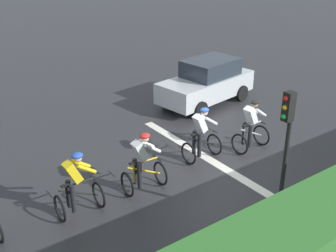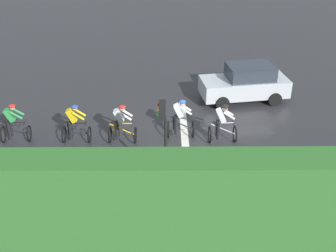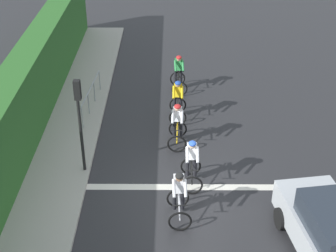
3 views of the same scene
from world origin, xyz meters
The scene contains 8 objects.
ground_plane centered at (0.00, 0.00, 0.00)m, with size 80.00×80.00×0.00m, color #28282B.
road_marking_stop_line centered at (0.00, 0.34, 0.00)m, with size 7.00×0.30×0.01m, color silver.
cyclist_second centered at (-0.09, 4.74, 0.80)m, with size 0.70×1.09×1.66m.
cyclist_mid centered at (-0.12, 2.89, 0.80)m, with size 0.73×1.11×1.66m.
cyclist_fourth centered at (0.30, 0.55, 0.80)m, with size 0.69×1.08×1.66m.
cyclist_trailing centered at (-0.12, -1.11, 0.80)m, with size 0.73×1.11×1.66m.
car_silver centered at (3.81, -2.69, 0.87)m, with size 2.35×4.31×1.76m.
traffic_light_near_crossing centered at (-3.21, 1.19, 2.22)m, with size 0.21×0.31×3.34m.
Camera 1 is at (-8.41, 8.08, 6.31)m, focal length 45.89 mm.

